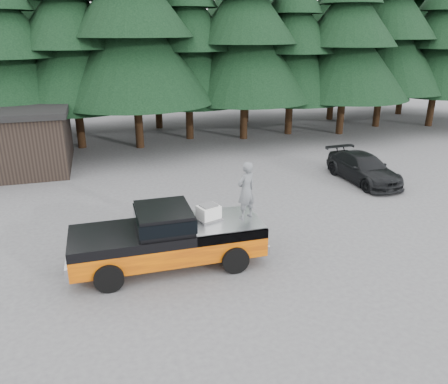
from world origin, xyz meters
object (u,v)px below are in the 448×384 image
object	(u,v)px
man_on_bed	(246,190)
parked_car	(363,168)
pickup_truck	(168,246)
air_compressor	(209,213)

from	to	relation	value
man_on_bed	parked_car	size ratio (longest dim) A/B	0.40
pickup_truck	parked_car	size ratio (longest dim) A/B	1.32
man_on_bed	parked_car	world-z (taller)	man_on_bed
parked_car	air_compressor	bearing A→B (deg)	-152.45
pickup_truck	man_on_bed	bearing A→B (deg)	-1.13
pickup_truck	air_compressor	bearing A→B (deg)	5.57
pickup_truck	air_compressor	distance (m)	1.60
man_on_bed	parked_car	bearing A→B (deg)	-169.71
pickup_truck	man_on_bed	distance (m)	2.95
air_compressor	man_on_bed	xyz separation A→B (m)	(1.16, -0.18, 0.70)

